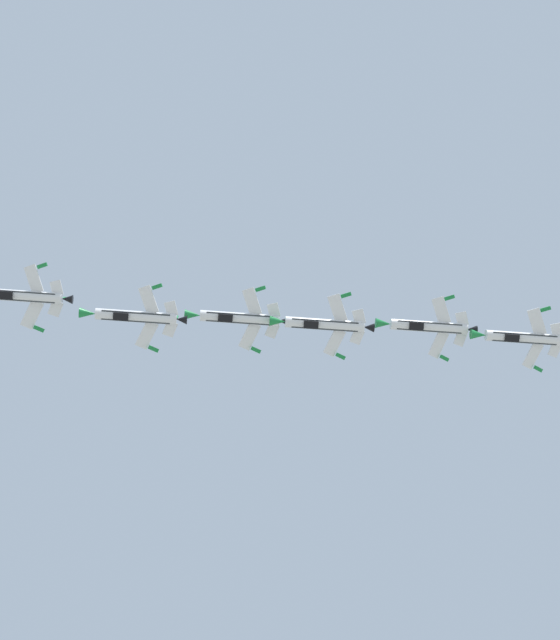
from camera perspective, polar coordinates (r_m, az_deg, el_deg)
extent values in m
cylinder|color=silver|center=(138.19, -16.13, 1.48)|extent=(12.12, 3.34, 1.70)
cube|color=#2D3338|center=(137.74, -16.17, 1.47)|extent=(10.17, 2.76, 1.22)
cone|color=black|center=(136.89, -13.38, 1.30)|extent=(1.77, 1.57, 1.36)
ellipsoid|color=#192333|center=(139.40, -17.13, 1.56)|extent=(3.38, 1.97, 1.55)
cube|color=black|center=(137.89, -17.08, 1.52)|extent=(2.37, 1.67, 1.34)
cube|color=silver|center=(137.59, -15.39, 2.51)|extent=(3.53, 3.87, 2.79)
cube|color=#197A38|center=(137.27, -14.89, 3.36)|extent=(1.64, 1.41, 0.54)
cube|color=silver|center=(137.96, -15.50, 0.35)|extent=(2.95, 3.84, 2.79)
cube|color=#197A38|center=(137.94, -15.09, -0.55)|extent=(1.70, 1.10, 0.54)
cube|color=silver|center=(137.08, -14.02, 1.98)|extent=(2.38, 2.42, 1.50)
cube|color=silver|center=(137.30, -14.09, 0.71)|extent=(2.09, 2.17, 1.50)
cube|color=#197A38|center=(139.01, -14.04, 1.40)|extent=(2.82, 2.13, 2.15)
cylinder|color=silver|center=(134.76, -9.14, 0.22)|extent=(12.12, 3.34, 1.70)
cube|color=#2D3338|center=(134.30, -9.16, 0.19)|extent=(10.18, 2.80, 1.15)
cone|color=#197A38|center=(135.62, -12.14, 0.43)|extent=(2.59, 1.88, 1.56)
cone|color=black|center=(134.29, -6.27, 0.02)|extent=(1.77, 1.57, 1.36)
ellipsoid|color=#192333|center=(135.66, -10.22, 0.34)|extent=(3.38, 1.96, 1.53)
cube|color=black|center=(134.19, -10.09, 0.23)|extent=(2.37, 1.67, 1.32)
cube|color=silver|center=(134.13, -8.35, 1.26)|extent=(3.63, 4.01, 2.55)
cube|color=#197A38|center=(133.77, -7.83, 2.12)|extent=(1.64, 1.42, 0.52)
cube|color=silver|center=(134.96, -8.47, -0.93)|extent=(3.01, 4.01, 2.55)
cube|color=#197A38|center=(135.27, -8.05, -1.83)|extent=(1.70, 1.11, 0.52)
cube|color=silver|center=(134.14, -6.94, 0.71)|extent=(2.42, 2.50, 1.38)
cube|color=silver|center=(134.63, -7.01, -0.57)|extent=(2.11, 2.26, 1.38)
cube|color=#197A38|center=(136.18, -7.05, 0.20)|extent=(2.80, 1.98, 2.25)
cylinder|color=silver|center=(136.24, -2.59, 0.12)|extent=(12.12, 3.34, 1.70)
cube|color=#2D3338|center=(135.78, -2.59, 0.09)|extent=(10.18, 2.78, 1.17)
cone|color=#197A38|center=(136.28, -5.59, 0.33)|extent=(2.59, 1.88, 1.56)
cone|color=black|center=(136.54, 0.24, -0.08)|extent=(1.77, 1.57, 1.36)
ellipsoid|color=#192333|center=(136.84, -3.69, 0.23)|extent=(3.38, 1.96, 1.54)
cube|color=black|center=(135.41, -3.50, 0.14)|extent=(2.37, 1.67, 1.33)
cube|color=silver|center=(135.88, -1.79, 1.15)|extent=(3.60, 3.96, 2.63)
cube|color=#197A38|center=(135.71, -1.25, 2.00)|extent=(1.64, 1.42, 0.52)
cube|color=silver|center=(136.56, -1.95, -1.02)|extent=(2.99, 3.96, 2.63)
cube|color=#197A38|center=(136.93, -1.54, -1.92)|extent=(1.70, 1.11, 0.52)
cube|color=silver|center=(136.25, -0.40, 0.61)|extent=(2.41, 2.47, 1.42)
cube|color=silver|center=(136.64, -0.50, -0.66)|extent=(2.10, 2.23, 1.42)
cube|color=#197A38|center=(138.21, -0.61, 0.08)|extent=(2.81, 2.03, 2.22)
cylinder|color=silver|center=(135.59, 2.86, -0.28)|extent=(12.12, 3.34, 1.70)
cube|color=#2D3338|center=(135.13, 2.88, -0.32)|extent=(10.18, 2.80, 1.14)
cone|color=#197A38|center=(134.95, -0.15, -0.08)|extent=(2.59, 1.88, 1.56)
cone|color=black|center=(136.53, 5.67, -0.48)|extent=(1.77, 1.57, 1.36)
ellipsoid|color=#192333|center=(135.94, 1.73, -0.16)|extent=(3.38, 1.96, 1.53)
cube|color=black|center=(134.56, 1.98, -0.28)|extent=(2.37, 1.67, 1.31)
cube|color=silver|center=(135.32, 3.68, 0.75)|extent=(3.64, 4.02, 2.53)
cube|color=#197A38|center=(135.19, 4.22, 1.59)|extent=(1.64, 1.42, 0.51)
cube|color=silver|center=(136.15, 3.48, -1.42)|extent=(3.01, 4.02, 2.53)
cube|color=#197A38|center=(136.68, 3.87, -2.31)|extent=(1.70, 1.11, 0.51)
cube|color=silver|center=(136.04, 5.04, 0.20)|extent=(2.43, 2.50, 1.37)
cube|color=silver|center=(136.52, 4.93, -1.06)|extent=(2.11, 2.26, 1.37)
cube|color=#197A38|center=(137.99, 4.76, -0.29)|extent=(2.80, 1.97, 2.26)
cylinder|color=silver|center=(140.58, 9.45, -0.42)|extent=(12.12, 3.34, 1.70)
cube|color=#2D3338|center=(140.13, 9.49, -0.44)|extent=(10.17, 2.75, 1.23)
cone|color=#197A38|center=(139.12, 6.59, -0.22)|extent=(2.59, 1.88, 1.56)
cone|color=black|center=(142.27, 12.09, -0.60)|extent=(1.77, 1.57, 1.36)
ellipsoid|color=#192333|center=(140.62, 8.34, -0.33)|extent=(3.38, 1.98, 1.55)
cube|color=black|center=(139.32, 8.66, -0.39)|extent=(2.37, 1.67, 1.35)
cube|color=silver|center=(140.76, 10.22, 0.59)|extent=(3.51, 3.84, 2.83)
cube|color=#197A38|center=(140.96, 10.73, 1.40)|extent=(1.64, 1.41, 0.54)
cube|color=silver|center=(141.08, 10.04, -1.53)|extent=(2.94, 3.81, 2.83)
cube|color=#197A38|center=(141.54, 10.41, -2.40)|extent=(1.70, 1.10, 0.54)
cube|color=silver|center=(141.75, 11.50, 0.05)|extent=(2.37, 2.41, 1.52)
cube|color=silver|center=(141.93, 11.40, -1.17)|extent=(2.09, 2.16, 1.52)
cube|color=#197A38|center=(143.50, 11.15, -0.49)|extent=(2.83, 2.15, 2.13)
cylinder|color=silver|center=(143.43, 15.24, -1.10)|extent=(12.12, 3.34, 1.70)
cube|color=#2D3338|center=(142.99, 15.30, -1.13)|extent=(10.18, 2.80, 1.15)
cone|color=#197A38|center=(141.26, 12.51, -0.92)|extent=(2.59, 1.88, 1.56)
ellipsoid|color=#192333|center=(143.19, 14.17, -0.99)|extent=(3.38, 1.96, 1.53)
cube|color=black|center=(141.98, 14.52, -1.10)|extent=(2.37, 1.67, 1.32)
cube|color=silver|center=(143.56, 16.02, -0.12)|extent=(3.63, 4.01, 2.55)
cube|color=#197A38|center=(143.69, 16.54, 0.67)|extent=(1.64, 1.42, 0.52)
cube|color=silver|center=(144.32, 15.78, -2.17)|extent=(3.01, 4.01, 2.55)
cube|color=#197A38|center=(145.05, 16.10, -3.00)|extent=(1.70, 1.11, 0.52)
cube|color=silver|center=(144.96, 17.22, -0.63)|extent=(2.42, 2.50, 1.38)
cube|color=silver|center=(145.40, 17.07, -1.82)|extent=(2.11, 2.26, 1.38)
cube|color=#197A38|center=(146.74, 16.79, -1.09)|extent=(2.80, 1.98, 2.25)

